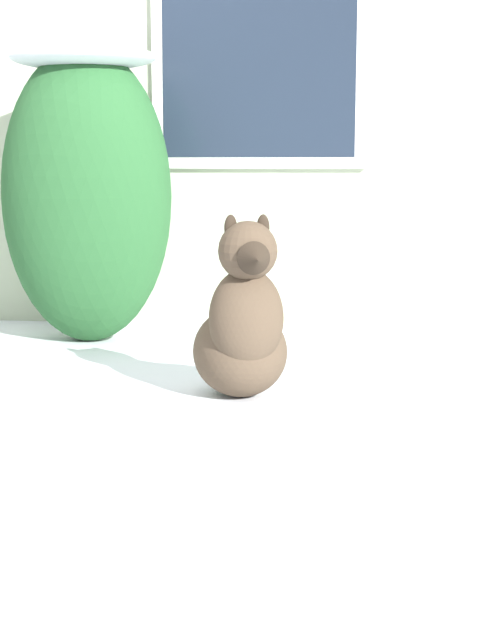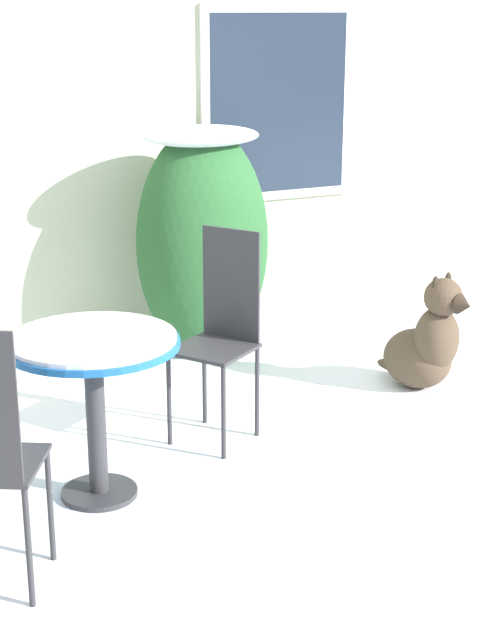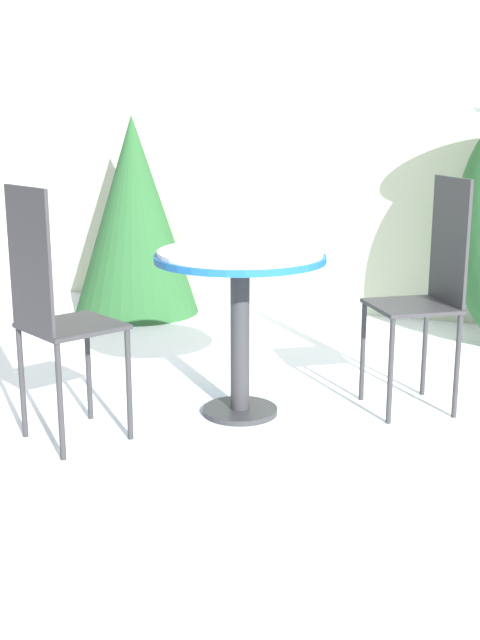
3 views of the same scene
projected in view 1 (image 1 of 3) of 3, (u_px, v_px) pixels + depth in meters
The scene contains 3 objects.
house_wall at pixel (80, 45), 5.33m from camera, with size 8.00×0.10×3.06m.
shrub_left at pixel (86, 189), 4.87m from camera, with size 0.85×0.70×1.46m.
dog at pixel (243, 330), 3.74m from camera, with size 0.48×0.63×0.71m.
Camera 1 is at (1.60, -3.16, 0.91)m, focal length 55.00 mm.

